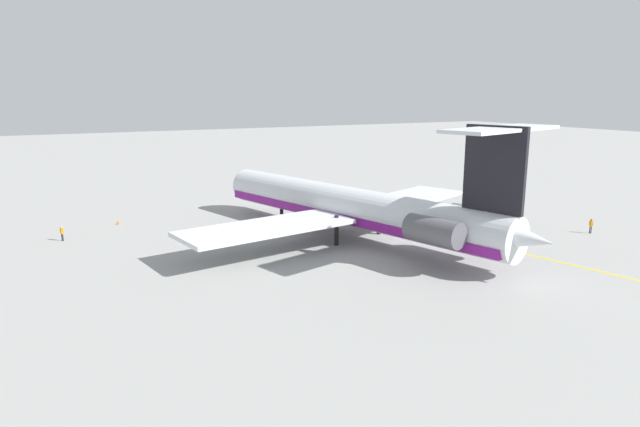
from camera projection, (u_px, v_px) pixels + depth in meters
ground at (406, 218)px, 75.34m from camera, size 381.31×381.31×0.00m
main_jetliner at (358, 207)px, 63.67m from camera, size 47.22×42.26×13.96m
ground_crew_near_nose at (62, 232)px, 63.53m from camera, size 0.29×0.38×1.75m
ground_crew_near_tail at (591, 224)px, 66.94m from camera, size 0.42×0.29×1.82m
ground_crew_portside at (309, 189)px, 91.73m from camera, size 0.27×0.42×1.66m
safety_cone_nose at (118, 222)px, 71.64m from camera, size 0.40×0.40×0.55m
taxiway_centreline at (413, 228)px, 69.72m from camera, size 82.07×19.86×0.01m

